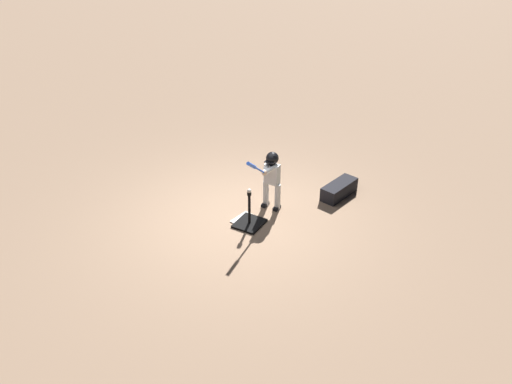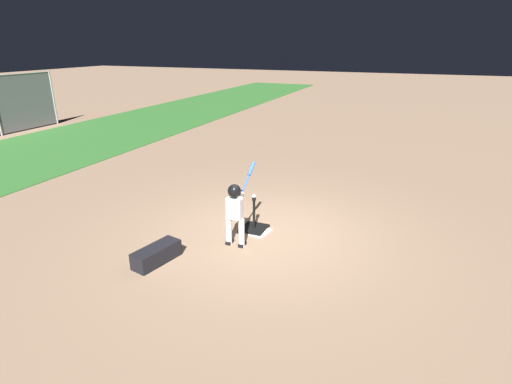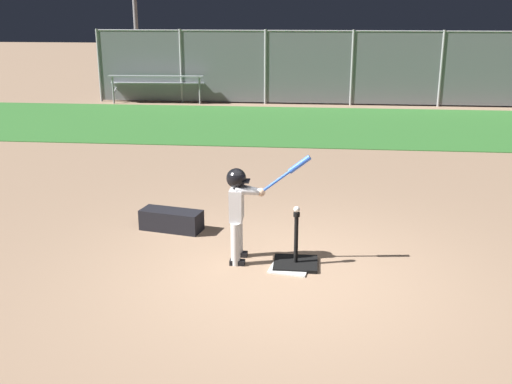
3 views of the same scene
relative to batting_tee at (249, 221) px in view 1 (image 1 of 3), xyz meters
name	(u,v)px [view 1 (image 1 of 3)]	position (x,y,z in m)	size (l,w,h in m)	color
ground_plane	(237,217)	(-0.09, -0.31, -0.07)	(90.00, 90.00, 0.00)	#93755B
home_plate	(247,221)	(-0.06, -0.09, -0.06)	(0.44, 0.44, 0.02)	white
batting_tee	(249,221)	(0.00, 0.00, 0.00)	(0.52, 0.47, 0.66)	black
batter_child	(271,174)	(-0.67, 0.06, 0.66)	(0.98, 0.36, 1.33)	silver
baseball	(249,191)	(0.00, 0.00, 0.63)	(0.07, 0.07, 0.07)	white
equipment_bag	(339,189)	(-1.74, 1.01, 0.07)	(0.84, 0.32, 0.28)	black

